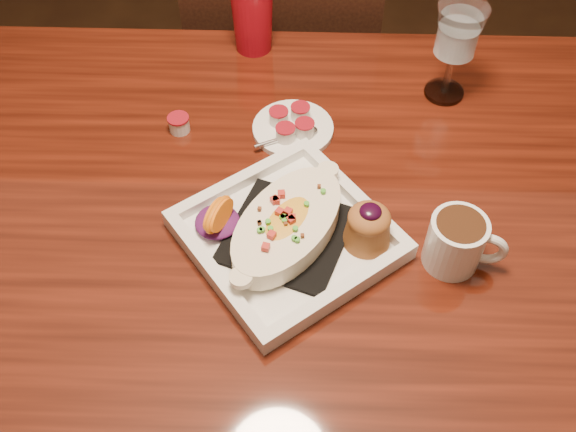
{
  "coord_description": "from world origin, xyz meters",
  "views": [
    {
      "loc": [
        0.05,
        -0.6,
        1.5
      ],
      "look_at": [
        0.03,
        -0.02,
        0.77
      ],
      "focal_mm": 40.0,
      "sensor_mm": 36.0,
      "label": 1
    }
  ],
  "objects_px": {
    "plate": "(295,229)",
    "coffee_mug": "(458,241)",
    "chair_far": "(284,72)",
    "goblet": "(457,36)",
    "saucer": "(292,127)",
    "red_tumbler": "(253,17)",
    "table": "(270,251)"
  },
  "relations": [
    {
      "from": "table",
      "to": "saucer",
      "type": "distance_m",
      "value": 0.21
    },
    {
      "from": "plate",
      "to": "goblet",
      "type": "bearing_deg",
      "value": 14.87
    },
    {
      "from": "table",
      "to": "red_tumbler",
      "type": "bearing_deg",
      "value": 96.76
    },
    {
      "from": "table",
      "to": "plate",
      "type": "relative_size",
      "value": 4.12
    },
    {
      "from": "table",
      "to": "chair_far",
      "type": "bearing_deg",
      "value": 90.0
    },
    {
      "from": "plate",
      "to": "coffee_mug",
      "type": "xyz_separation_m",
      "value": [
        0.22,
        -0.03,
        0.02
      ]
    },
    {
      "from": "plate",
      "to": "red_tumbler",
      "type": "xyz_separation_m",
      "value": [
        -0.09,
        0.45,
        0.04
      ]
    },
    {
      "from": "saucer",
      "to": "goblet",
      "type": "bearing_deg",
      "value": 21.75
    },
    {
      "from": "chair_far",
      "to": "coffee_mug",
      "type": "bearing_deg",
      "value": 110.34
    },
    {
      "from": "chair_far",
      "to": "red_tumbler",
      "type": "xyz_separation_m",
      "value": [
        -0.05,
        -0.23,
        0.31
      ]
    },
    {
      "from": "chair_far",
      "to": "plate",
      "type": "height_order",
      "value": "chair_far"
    },
    {
      "from": "red_tumbler",
      "to": "plate",
      "type": "bearing_deg",
      "value": -79.0
    },
    {
      "from": "plate",
      "to": "goblet",
      "type": "height_order",
      "value": "goblet"
    },
    {
      "from": "saucer",
      "to": "table",
      "type": "bearing_deg",
      "value": -99.96
    },
    {
      "from": "coffee_mug",
      "to": "saucer",
      "type": "distance_m",
      "value": 0.34
    },
    {
      "from": "coffee_mug",
      "to": "goblet",
      "type": "bearing_deg",
      "value": 97.69
    },
    {
      "from": "table",
      "to": "saucer",
      "type": "height_order",
      "value": "saucer"
    },
    {
      "from": "goblet",
      "to": "saucer",
      "type": "relative_size",
      "value": 1.28
    },
    {
      "from": "coffee_mug",
      "to": "red_tumbler",
      "type": "distance_m",
      "value": 0.57
    },
    {
      "from": "plate",
      "to": "saucer",
      "type": "bearing_deg",
      "value": 54.91
    },
    {
      "from": "goblet",
      "to": "coffee_mug",
      "type": "bearing_deg",
      "value": -95.08
    },
    {
      "from": "coffee_mug",
      "to": "red_tumbler",
      "type": "xyz_separation_m",
      "value": [
        -0.31,
        0.48,
        0.02
      ]
    },
    {
      "from": "coffee_mug",
      "to": "saucer",
      "type": "relative_size",
      "value": 0.82
    },
    {
      "from": "saucer",
      "to": "coffee_mug",
      "type": "bearing_deg",
      "value": -47.27
    },
    {
      "from": "chair_far",
      "to": "red_tumbler",
      "type": "height_order",
      "value": "chair_far"
    },
    {
      "from": "table",
      "to": "saucer",
      "type": "relative_size",
      "value": 11.18
    },
    {
      "from": "coffee_mug",
      "to": "red_tumbler",
      "type": "height_order",
      "value": "red_tumbler"
    },
    {
      "from": "coffee_mug",
      "to": "goblet",
      "type": "relative_size",
      "value": 0.64
    },
    {
      "from": "chair_far",
      "to": "plate",
      "type": "bearing_deg",
      "value": 93.38
    },
    {
      "from": "coffee_mug",
      "to": "chair_far",
      "type": "bearing_deg",
      "value": 123.11
    },
    {
      "from": "goblet",
      "to": "saucer",
      "type": "height_order",
      "value": "goblet"
    },
    {
      "from": "chair_far",
      "to": "saucer",
      "type": "distance_m",
      "value": 0.52
    }
  ]
}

